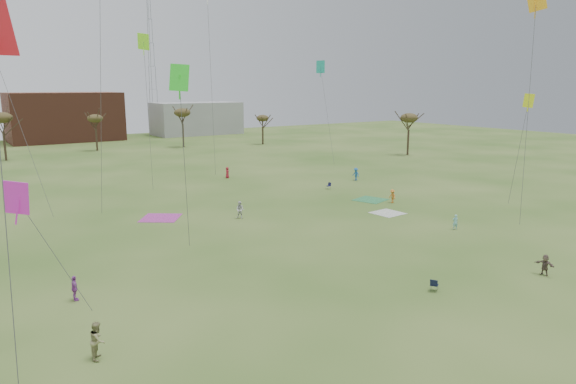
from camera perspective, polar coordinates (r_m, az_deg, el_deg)
ground at (r=33.74m, az=11.76°, el=-12.63°), size 260.00×260.00×0.00m
spectator_fore_b at (r=29.22m, az=-20.04°, el=-14.93°), size 1.09×1.19×1.98m
spectator_fore_c at (r=43.01m, az=26.21°, el=-7.14°), size 0.58×1.48×1.56m
flyer_mid_b at (r=63.20m, az=11.31°, el=-0.45°), size 0.68×1.08×1.61m
flyer_mid_c at (r=53.14m, az=17.77°, el=-3.12°), size 0.64×0.55×1.47m
spectator_mid_d at (r=36.94m, az=-22.24°, el=-9.70°), size 0.42×0.99×1.67m
spectator_mid_e at (r=54.88m, az=-5.24°, el=-1.97°), size 1.11×1.12×1.82m
flyer_far_a at (r=65.55m, az=-27.53°, el=-1.18°), size 1.16×1.35×1.47m
flyer_far_b at (r=79.23m, az=-6.63°, el=2.12°), size 0.86×0.97×1.66m
flyer_far_c at (r=77.39m, az=7.40°, el=1.95°), size 0.79×1.25×1.85m
blanket_cream at (r=58.12m, az=10.80°, el=-2.28°), size 3.24×3.24×0.03m
blanket_plum at (r=56.67m, az=-13.72°, el=-2.77°), size 5.30×5.30×0.03m
blanket_olive at (r=64.50m, az=8.97°, el=-0.85°), size 4.30×4.30×0.03m
camp_chair_center at (r=37.35m, az=15.64°, el=-9.96°), size 0.72×0.71×0.87m
camp_chair_right at (r=70.57m, az=4.43°, el=0.54°), size 0.61×0.57×0.87m
tree_line at (r=102.43m, az=-23.09°, el=6.93°), size 117.44×49.32×8.91m
building_brick at (r=144.05m, az=-23.19°, el=7.55°), size 26.00×16.00×12.00m
building_grey at (r=152.83m, az=-9.93°, el=7.91°), size 24.00×12.00×9.00m
radio_tower at (r=155.42m, az=-14.66°, el=13.20°), size 1.51×1.72×41.00m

